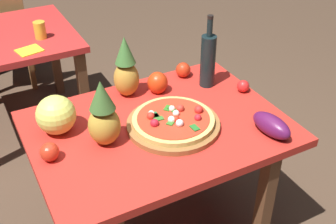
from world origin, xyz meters
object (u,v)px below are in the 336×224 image
at_px(drinking_glass_juice, 40,30).
at_px(napkin_folded, 29,50).
at_px(pineapple_left, 126,70).
at_px(eggplant, 271,125).
at_px(dining_chair, 2,33).
at_px(bell_pepper, 158,83).
at_px(tomato_at_corner, 49,152).
at_px(tomato_beside_pepper, 243,86).
at_px(tomato_by_bottle, 183,70).
at_px(melon, 56,115).
at_px(background_table, 9,51).
at_px(display_table, 158,142).
at_px(pineapple_right, 103,116).
at_px(pizza, 173,119).
at_px(wine_bottle, 208,60).
at_px(pizza_board, 173,125).

distance_m(drinking_glass_juice, napkin_folded, 0.19).
bearing_deg(pineapple_left, eggplant, -54.71).
height_order(dining_chair, bell_pepper, dining_chair).
height_order(tomato_at_corner, tomato_beside_pepper, tomato_at_corner).
relative_size(dining_chair, drinking_glass_juice, 7.92).
relative_size(dining_chair, tomato_by_bottle, 10.74).
relative_size(melon, tomato_at_corner, 2.22).
bearing_deg(bell_pepper, melon, -169.82).
height_order(eggplant, tomato_by_bottle, eggplant).
xyz_separation_m(bell_pepper, tomato_beside_pepper, (0.38, -0.20, -0.02)).
height_order(background_table, tomato_at_corner, tomato_at_corner).
height_order(display_table, pineapple_right, pineapple_right).
bearing_deg(eggplant, pineapple_left, 125.29).
distance_m(melon, drinking_glass_juice, 1.04).
distance_m(background_table, pineapple_left, 1.13).
distance_m(display_table, tomato_beside_pepper, 0.53).
height_order(bell_pepper, eggplant, bell_pepper).
bearing_deg(napkin_folded, tomato_at_corner, -98.28).
height_order(pizza, pineapple_right, pineapple_right).
xyz_separation_m(pineapple_right, bell_pepper, (0.38, 0.27, -0.08)).
height_order(wine_bottle, pineapple_left, wine_bottle).
height_order(dining_chair, melon, melon).
distance_m(melon, bell_pepper, 0.54).
bearing_deg(pineapple_left, drinking_glass_juice, 103.55).
height_order(background_table, napkin_folded, napkin_folded).
bearing_deg(pineapple_right, wine_bottle, 18.33).
bearing_deg(wine_bottle, pineapple_left, 165.44).
bearing_deg(tomato_by_bottle, wine_bottle, -64.10).
bearing_deg(pineapple_right, eggplant, -23.09).
distance_m(dining_chair, napkin_folded, 0.97).
relative_size(pizza, melon, 2.11).
relative_size(tomato_beside_pepper, drinking_glass_juice, 0.58).
bearing_deg(tomato_by_bottle, pineapple_left, -175.05).
relative_size(tomato_at_corner, napkin_folded, 0.56).
relative_size(pizza, bell_pepper, 3.24).
xyz_separation_m(pizza, pineapple_left, (-0.07, 0.35, 0.10)).
height_order(display_table, napkin_folded, napkin_folded).
bearing_deg(tomato_by_bottle, pizza_board, -124.90).
xyz_separation_m(pineapple_right, drinking_glass_juice, (0.02, 1.19, -0.08)).
bearing_deg(pizza, melon, 155.72).
bearing_deg(drinking_glass_juice, eggplant, -66.76).
distance_m(display_table, napkin_folded, 1.09).
xyz_separation_m(display_table, bell_pepper, (0.13, 0.26, 0.15)).
height_order(eggplant, napkin_folded, eggplant).
relative_size(pineapple_left, bell_pepper, 2.76).
distance_m(dining_chair, pizza_board, 2.08).
relative_size(pizza_board, napkin_folded, 2.97).
height_order(pizza, bell_pepper, bell_pepper).
relative_size(tomato_at_corner, drinking_glass_juice, 0.72).
bearing_deg(pineapple_left, dining_chair, 102.15).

